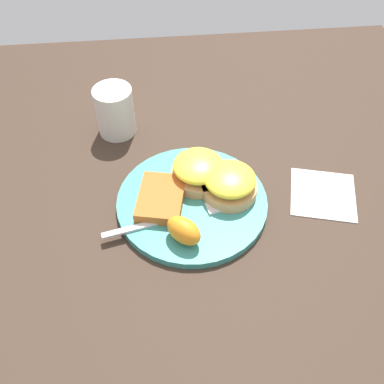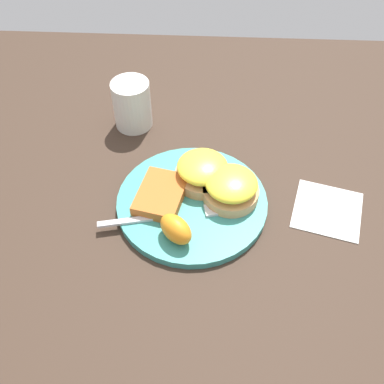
{
  "view_description": "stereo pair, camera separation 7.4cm",
  "coord_description": "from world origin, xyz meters",
  "px_view_note": "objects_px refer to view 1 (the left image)",
  "views": [
    {
      "loc": [
        -0.48,
        0.05,
        0.59
      ],
      "look_at": [
        0.0,
        0.0,
        0.03
      ],
      "focal_mm": 42.0,
      "sensor_mm": 36.0,
      "label": 1
    },
    {
      "loc": [
        -0.49,
        -0.02,
        0.59
      ],
      "look_at": [
        0.0,
        0.0,
        0.03
      ],
      "focal_mm": 42.0,
      "sensor_mm": 36.0,
      "label": 2
    }
  ],
  "objects_px": {
    "orange_wedge": "(184,231)",
    "cup": "(115,111)",
    "sandwich_benedict_right": "(198,170)",
    "hashbrown_patty": "(161,200)",
    "sandwich_benedict_left": "(230,183)",
    "fork": "(178,217)"
  },
  "relations": [
    {
      "from": "orange_wedge",
      "to": "cup",
      "type": "relative_size",
      "value": 0.57
    },
    {
      "from": "sandwich_benedict_right",
      "to": "orange_wedge",
      "type": "xyz_separation_m",
      "value": [
        -0.12,
        0.04,
        -0.0
      ]
    },
    {
      "from": "fork",
      "to": "cup",
      "type": "relative_size",
      "value": 2.09
    },
    {
      "from": "orange_wedge",
      "to": "sandwich_benedict_left",
      "type": "bearing_deg",
      "value": -43.8
    },
    {
      "from": "hashbrown_patty",
      "to": "fork",
      "type": "relative_size",
      "value": 0.45
    },
    {
      "from": "sandwich_benedict_left",
      "to": "cup",
      "type": "bearing_deg",
      "value": 44.11
    },
    {
      "from": "sandwich_benedict_right",
      "to": "hashbrown_patty",
      "type": "xyz_separation_m",
      "value": [
        -0.05,
        0.07,
        -0.01
      ]
    },
    {
      "from": "sandwich_benedict_right",
      "to": "orange_wedge",
      "type": "bearing_deg",
      "value": 163.75
    },
    {
      "from": "cup",
      "to": "orange_wedge",
      "type": "bearing_deg",
      "value": -159.65
    },
    {
      "from": "sandwich_benedict_right",
      "to": "hashbrown_patty",
      "type": "bearing_deg",
      "value": 126.48
    },
    {
      "from": "hashbrown_patty",
      "to": "cup",
      "type": "bearing_deg",
      "value": 19.55
    },
    {
      "from": "sandwich_benedict_right",
      "to": "fork",
      "type": "bearing_deg",
      "value": 153.05
    },
    {
      "from": "orange_wedge",
      "to": "cup",
      "type": "bearing_deg",
      "value": 20.35
    },
    {
      "from": "fork",
      "to": "cup",
      "type": "bearing_deg",
      "value": 22.54
    },
    {
      "from": "sandwich_benedict_left",
      "to": "sandwich_benedict_right",
      "type": "relative_size",
      "value": 1.0
    },
    {
      "from": "orange_wedge",
      "to": "fork",
      "type": "bearing_deg",
      "value": 6.87
    },
    {
      "from": "sandwich_benedict_left",
      "to": "sandwich_benedict_right",
      "type": "height_order",
      "value": "same"
    },
    {
      "from": "sandwich_benedict_right",
      "to": "hashbrown_patty",
      "type": "distance_m",
      "value": 0.08
    },
    {
      "from": "hashbrown_patty",
      "to": "orange_wedge",
      "type": "distance_m",
      "value": 0.08
    },
    {
      "from": "hashbrown_patty",
      "to": "orange_wedge",
      "type": "bearing_deg",
      "value": -157.43
    },
    {
      "from": "sandwich_benedict_left",
      "to": "fork",
      "type": "height_order",
      "value": "sandwich_benedict_left"
    },
    {
      "from": "cup",
      "to": "fork",
      "type": "bearing_deg",
      "value": -157.46
    }
  ]
}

